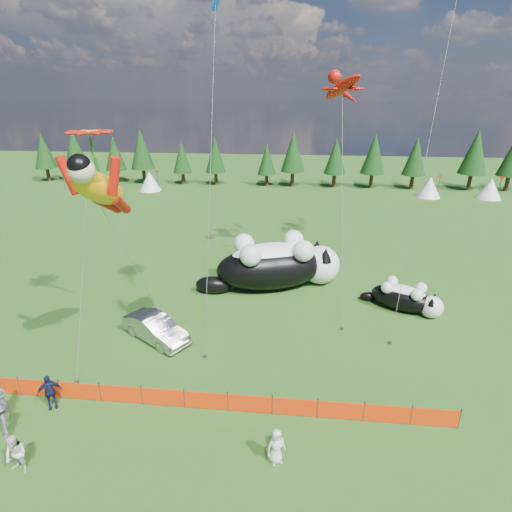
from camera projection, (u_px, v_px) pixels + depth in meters
The scene contains 16 objects.
ground at pixel (219, 368), 21.00m from camera, with size 160.00×160.00×0.00m, color #0D3509.
safety_fence at pixel (206, 400), 18.04m from camera, with size 22.06×0.06×1.10m.
tree_line at pixel (274, 160), 60.95m from camera, with size 90.00×4.00×8.00m, color black, non-canonical shape.
festival_tents at pixel (349, 185), 56.28m from camera, with size 50.00×3.20×2.80m, color white, non-canonical shape.
cat_large at pixel (278, 263), 29.19m from camera, with size 10.56×6.18×3.92m.
cat_small at pixel (406, 297), 26.29m from camera, with size 5.02×3.53×1.95m.
car at pixel (156, 328), 23.17m from camera, with size 1.55×4.45×1.47m, color #A7A7AC.
spectator_a at pixel (0, 399), 17.45m from camera, with size 0.71×0.47×1.96m, color #4F4E53.
spectator_b at pixel (16, 455), 14.91m from camera, with size 0.83×0.49×1.70m, color silver.
spectator_c at pixel (49, 392), 18.03m from camera, with size 1.03×0.53×1.75m, color #141838.
spectator_d at pixel (1, 421), 16.54m from camera, with size 1.02×0.52×1.57m, color #4F4E53.
spectator_e at pixel (276, 446), 15.36m from camera, with size 0.76×0.50×1.56m, color silver.
superhero_kite at pixel (99, 188), 16.80m from camera, with size 3.99×5.19×11.78m.
gecko_kite at pixel (342, 87), 28.74m from camera, with size 5.56×13.88×17.16m.
flower_kite at pixel (90, 135), 20.27m from camera, with size 2.82×6.59×12.52m.
diamond_kite_a at pixel (215, 33), 20.57m from camera, with size 0.43×6.29×18.62m.
Camera 1 is at (3.72, -16.94, 13.37)m, focal length 28.00 mm.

